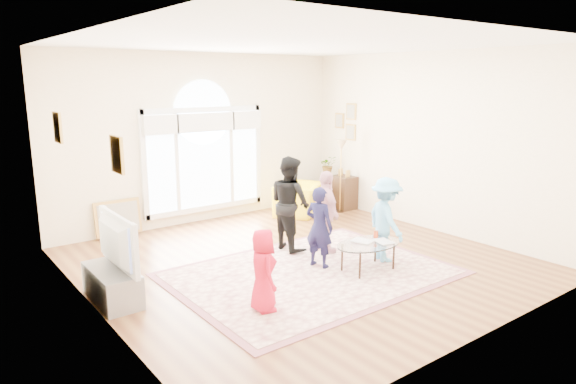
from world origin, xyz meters
TOP-DOWN VIEW (x-y plane):
  - ground at (0.00, 0.00)m, footprint 6.00×6.00m
  - room_shell at (0.01, 2.83)m, footprint 6.00×6.00m
  - area_rug at (-0.19, -0.50)m, footprint 3.60×2.60m
  - rug_border at (-0.19, -0.50)m, footprint 3.80×2.80m
  - tv_console at (-2.75, 0.30)m, footprint 0.45×1.00m
  - television at (-2.74, 0.30)m, footprint 0.18×1.18m
  - coffee_table at (0.52, -0.90)m, footprint 1.06×0.70m
  - armchair at (1.71, 2.20)m, footprint 1.29×1.27m
  - side_cabinet at (2.78, 2.02)m, footprint 0.40×0.50m
  - floor_lamp at (2.53, 1.85)m, footprint 0.30×0.30m
  - plant_pedestal at (2.70, 2.44)m, footprint 0.20×0.20m
  - potted_plant at (2.70, 2.44)m, footprint 0.45×0.42m
  - leaning_picture at (-1.76, 2.90)m, footprint 0.80×0.14m
  - child_red at (-1.42, -1.08)m, footprint 0.44×0.55m
  - child_navy at (0.06, -0.36)m, footprint 0.41×0.50m
  - child_black at (0.22, 0.55)m, footprint 0.59×0.75m
  - child_pink at (0.56, 0.07)m, footprint 0.51×0.82m
  - child_blue at (1.02, -0.77)m, footprint 0.71×0.93m

SIDE VIEW (x-z plane):
  - ground at x=0.00m, z-range 0.00..0.00m
  - leaning_picture at x=-1.76m, z-range -0.31..0.31m
  - rug_border at x=-0.19m, z-range 0.00..0.01m
  - area_rug at x=-0.19m, z-range 0.00..0.02m
  - tv_console at x=-2.75m, z-range 0.00..0.42m
  - armchair at x=1.71m, z-range 0.00..0.64m
  - side_cabinet at x=2.78m, z-range 0.00..0.70m
  - plant_pedestal at x=2.70m, z-range 0.00..0.70m
  - coffee_table at x=0.52m, z-range 0.13..0.67m
  - child_red at x=-1.42m, z-range 0.02..1.02m
  - child_navy at x=0.06m, z-range 0.02..1.21m
  - child_blue at x=1.02m, z-range 0.02..1.29m
  - child_pink at x=0.56m, z-range 0.02..1.32m
  - television at x=-2.74m, z-range 0.42..1.10m
  - child_black at x=0.22m, z-range 0.02..1.53m
  - potted_plant at x=2.70m, z-range 0.70..1.09m
  - floor_lamp at x=2.53m, z-range 0.53..2.04m
  - room_shell at x=0.01m, z-range -1.43..4.57m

